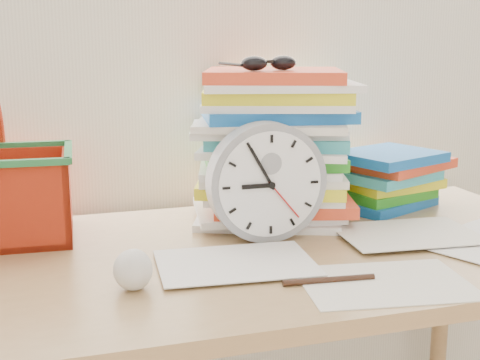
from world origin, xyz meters
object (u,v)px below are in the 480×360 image
object	(u,v)px
desk	(249,286)
book_stack	(392,179)
paper_stack	(273,146)
clock	(266,182)

from	to	relation	value
desk	book_stack	bearing A→B (deg)	26.27
paper_stack	desk	bearing A→B (deg)	-121.02
desk	book_stack	xyz separation A→B (m)	(0.42, 0.21, 0.14)
paper_stack	clock	bearing A→B (deg)	-114.31
desk	clock	world-z (taller)	clock
desk	paper_stack	bearing A→B (deg)	58.98
book_stack	paper_stack	bearing A→B (deg)	-177.46
clock	book_stack	world-z (taller)	clock
clock	paper_stack	bearing A→B (deg)	65.69
clock	book_stack	size ratio (longest dim) A/B	0.89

